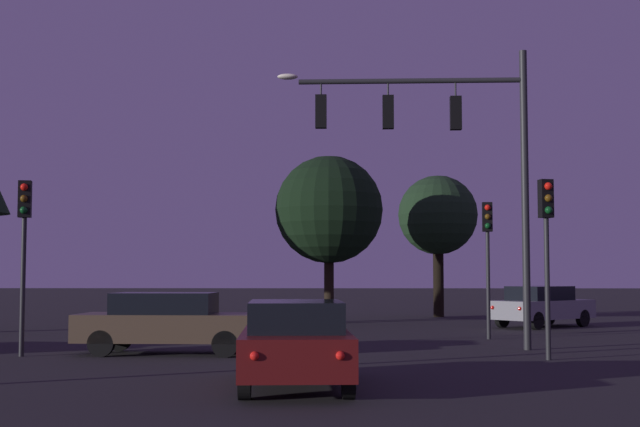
# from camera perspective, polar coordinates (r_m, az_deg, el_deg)

# --- Properties ---
(ground_plane) EXTENTS (168.00, 168.00, 0.00)m
(ground_plane) POSITION_cam_1_polar(r_m,az_deg,el_deg) (30.87, -1.34, -7.66)
(ground_plane) COLOR black
(ground_plane) RESTS_ON ground
(traffic_signal_mast_arm) EXTENTS (6.70, 0.46, 7.95)m
(traffic_signal_mast_arm) POSITION_cam_1_polar(r_m,az_deg,el_deg) (23.49, 8.47, 4.53)
(traffic_signal_mast_arm) COLOR #232326
(traffic_signal_mast_arm) RESTS_ON ground
(traffic_light_corner_left) EXTENTS (0.35, 0.38, 4.20)m
(traffic_light_corner_left) POSITION_cam_1_polar(r_m,az_deg,el_deg) (20.94, 14.65, -1.14)
(traffic_light_corner_left) COLOR #232326
(traffic_light_corner_left) RESTS_ON ground
(traffic_light_corner_right) EXTENTS (0.34, 0.37, 4.26)m
(traffic_light_corner_right) POSITION_cam_1_polar(r_m,az_deg,el_deg) (22.31, -18.85, -1.11)
(traffic_light_corner_right) COLOR #232326
(traffic_light_corner_right) RESTS_ON ground
(traffic_light_median) EXTENTS (0.32, 0.36, 4.18)m
(traffic_light_median) POSITION_cam_1_polar(r_m,az_deg,el_deg) (27.06, 10.95, -1.83)
(traffic_light_median) COLOR #232326
(traffic_light_median) RESTS_ON ground
(car_nearside_lane) EXTENTS (2.11, 4.45, 1.52)m
(car_nearside_lane) POSITION_cam_1_polar(r_m,az_deg,el_deg) (15.40, -1.62, -8.45)
(car_nearside_lane) COLOR #4C0F0F
(car_nearside_lane) RESTS_ON ground
(car_crossing_right) EXTENTS (4.69, 1.92, 1.52)m
(car_crossing_right) POSITION_cam_1_polar(r_m,az_deg,el_deg) (22.06, -9.88, -7.02)
(car_crossing_right) COLOR #473828
(car_crossing_right) RESTS_ON ground
(car_far_lane) EXTENTS (4.36, 4.05, 1.52)m
(car_far_lane) POSITION_cam_1_polar(r_m,az_deg,el_deg) (33.49, 14.36, -5.88)
(car_far_lane) COLOR gray
(car_far_lane) RESTS_ON ground
(tree_behind_sign) EXTENTS (4.34, 4.34, 6.74)m
(tree_behind_sign) POSITION_cam_1_polar(r_m,az_deg,el_deg) (34.97, 0.59, 0.24)
(tree_behind_sign) COLOR black
(tree_behind_sign) RESTS_ON ground
(tree_center_horizon) EXTENTS (3.66, 3.66, 6.52)m
(tree_center_horizon) POSITION_cam_1_polar(r_m,az_deg,el_deg) (40.43, 7.74, -0.16)
(tree_center_horizon) COLOR black
(tree_center_horizon) RESTS_ON ground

